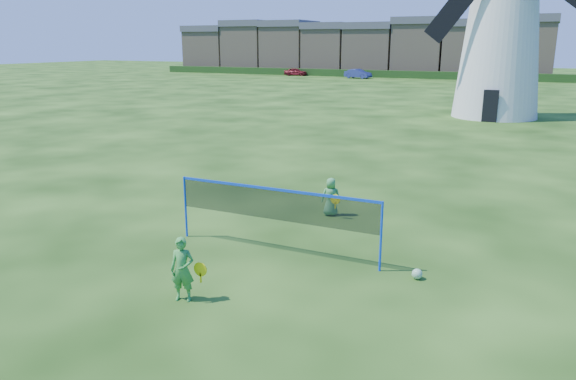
% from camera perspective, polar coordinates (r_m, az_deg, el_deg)
% --- Properties ---
extents(ground, '(220.00, 220.00, 0.00)m').
position_cam_1_polar(ground, '(12.48, -1.83, -7.10)').
color(ground, black).
rests_on(ground, ground).
extents(windmill, '(11.33, 5.36, 16.00)m').
position_cam_1_polar(windmill, '(38.39, 21.44, 15.49)').
color(windmill, white).
rests_on(windmill, ground).
extents(badminton_net, '(5.05, 0.05, 1.55)m').
position_cam_1_polar(badminton_net, '(12.43, -1.36, -1.62)').
color(badminton_net, blue).
rests_on(badminton_net, ground).
extents(player_girl, '(0.68, 0.42, 1.25)m').
position_cam_1_polar(player_girl, '(10.49, -10.96, -8.15)').
color(player_girl, green).
rests_on(player_girl, ground).
extents(player_boy, '(0.67, 0.50, 1.08)m').
position_cam_1_polar(player_boy, '(15.35, 4.50, -0.71)').
color(player_boy, '#479550').
rests_on(player_boy, ground).
extents(play_ball, '(0.22, 0.22, 0.22)m').
position_cam_1_polar(play_ball, '(11.69, 13.34, -8.53)').
color(play_ball, green).
rests_on(play_ball, ground).
extents(terraced_houses, '(57.47, 8.40, 8.29)m').
position_cam_1_polar(terraced_houses, '(87.06, 6.65, 14.56)').
color(terraced_houses, '#A0856B').
rests_on(terraced_houses, ground).
extents(hedge, '(62.00, 0.80, 1.00)m').
position_cam_1_polar(hedge, '(81.11, 5.97, 12.06)').
color(hedge, '#193814').
rests_on(hedge, ground).
extents(car_left, '(3.50, 1.78, 1.14)m').
position_cam_1_polar(car_left, '(82.76, 0.80, 12.24)').
color(car_left, maroon).
rests_on(car_left, ground).
extents(car_right, '(4.01, 2.18, 1.25)m').
position_cam_1_polar(car_right, '(77.23, 7.33, 11.96)').
color(car_right, navy).
rests_on(car_right, ground).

